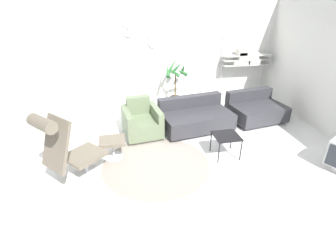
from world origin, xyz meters
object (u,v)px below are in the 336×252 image
at_px(ottoman, 113,144).
at_px(side_table, 226,137).
at_px(couch_second, 255,110).
at_px(shelf_unit, 246,58).
at_px(lounge_chair, 65,145).
at_px(couch_low, 195,118).
at_px(armchair_red, 142,122).
at_px(potted_plant, 175,88).

xyz_separation_m(ottoman, side_table, (2.06, -0.34, 0.10)).
distance_m(couch_second, shelf_unit, 1.69).
distance_m(lounge_chair, shelf_unit, 5.33).
distance_m(couch_low, couch_second, 1.56).
relative_size(armchair_red, shelf_unit, 0.47).
xyz_separation_m(couch_second, shelf_unit, (0.30, 1.39, 0.92)).
height_order(armchair_red, couch_low, armchair_red).
relative_size(side_table, shelf_unit, 0.24).
height_order(ottoman, potted_plant, potted_plant).
bearing_deg(potted_plant, couch_low, -82.81).
distance_m(couch_second, potted_plant, 2.09).
bearing_deg(shelf_unit, couch_second, -102.26).
distance_m(lounge_chair, armchair_red, 1.95).
height_order(couch_low, couch_second, same).
relative_size(lounge_chair, side_table, 2.71).
relative_size(ottoman, potted_plant, 0.36).
xyz_separation_m(armchair_red, side_table, (1.44, -1.13, 0.10)).
height_order(ottoman, armchair_red, armchair_red).
xyz_separation_m(lounge_chair, couch_second, (4.06, 1.65, -0.45)).
xyz_separation_m(lounge_chair, ottoman, (0.68, 0.61, -0.41)).
bearing_deg(lounge_chair, ottoman, 90.00).
distance_m(armchair_red, couch_second, 2.78).
distance_m(ottoman, potted_plant, 2.77).
bearing_deg(side_table, shelf_unit, 59.53).
height_order(lounge_chair, couch_low, lounge_chair).
bearing_deg(shelf_unit, side_table, -120.47).
xyz_separation_m(armchair_red, potted_plant, (1.05, 1.41, 0.25)).
height_order(lounge_chair, couch_second, lounge_chair).
distance_m(ottoman, side_table, 2.09).
distance_m(lounge_chair, ottoman, 1.00).
xyz_separation_m(ottoman, couch_low, (1.84, 0.89, -0.04)).
relative_size(armchair_red, couch_low, 0.55).
bearing_deg(potted_plant, ottoman, -127.22).
distance_m(armchair_red, potted_plant, 1.78).
relative_size(lounge_chair, shelf_unit, 0.65).
bearing_deg(lounge_chair, couch_second, 70.03).
bearing_deg(potted_plant, lounge_chair, -129.88).
bearing_deg(couch_second, potted_plant, -42.79).
xyz_separation_m(side_table, potted_plant, (-0.39, 2.54, 0.15)).
bearing_deg(armchair_red, ottoman, 44.60).
height_order(armchair_red, couch_second, armchair_red).
height_order(side_table, shelf_unit, shelf_unit).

